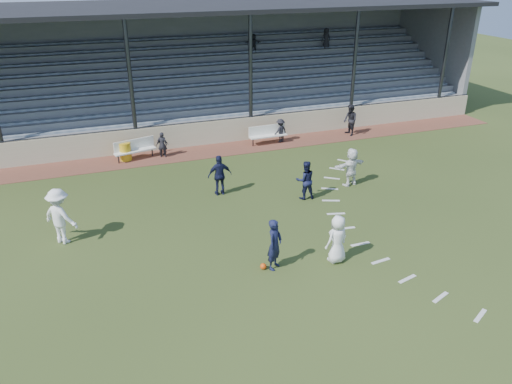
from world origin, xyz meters
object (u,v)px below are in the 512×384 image
(bench_left, at_px, (135,148))
(player_navy_lead, at_px, (275,244))
(official, at_px, (350,120))
(trash_bin, at_px, (125,151))
(football, at_px, (263,266))
(bench_right, at_px, (267,133))
(player_white_lead, at_px, (337,239))

(bench_left, bearing_deg, player_navy_lead, -89.98)
(bench_left, xyz_separation_m, official, (11.48, -0.31, 0.27))
(trash_bin, xyz_separation_m, football, (2.93, -10.91, -0.36))
(bench_left, height_order, bench_right, same)
(official, bearing_deg, trash_bin, -92.81)
(trash_bin, relative_size, football, 4.39)
(player_white_lead, height_order, player_navy_lead, player_navy_lead)
(bench_right, xyz_separation_m, official, (4.70, -0.25, 0.27))
(football, xyz_separation_m, player_navy_lead, (0.35, -0.03, 0.74))
(bench_right, relative_size, player_navy_lead, 1.21)
(player_white_lead, bearing_deg, bench_left, -79.68)
(bench_right, bearing_deg, football, -113.23)
(bench_left, bearing_deg, official, -16.00)
(bench_left, xyz_separation_m, bench_right, (6.78, -0.07, 0.00))
(football, distance_m, player_navy_lead, 0.82)
(football, bearing_deg, trash_bin, 105.02)
(player_white_lead, bearing_deg, player_navy_lead, -21.68)
(football, relative_size, player_white_lead, 0.12)
(bench_right, height_order, player_white_lead, player_white_lead)
(trash_bin, distance_m, player_white_lead, 12.42)
(trash_bin, relative_size, player_white_lead, 0.54)
(football, height_order, official, official)
(football, height_order, player_navy_lead, player_navy_lead)
(player_white_lead, xyz_separation_m, official, (6.67, 10.97, 0.06))
(football, distance_m, player_white_lead, 2.47)
(bench_left, distance_m, player_navy_lead, 11.33)
(bench_left, relative_size, official, 1.22)
(player_navy_lead, bearing_deg, bench_right, 27.72)
(player_navy_lead, bearing_deg, trash_bin, 64.32)
(bench_left, height_order, trash_bin, bench_left)
(trash_bin, relative_size, player_navy_lead, 0.52)
(bench_left, xyz_separation_m, trash_bin, (-0.45, -0.03, -0.13))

